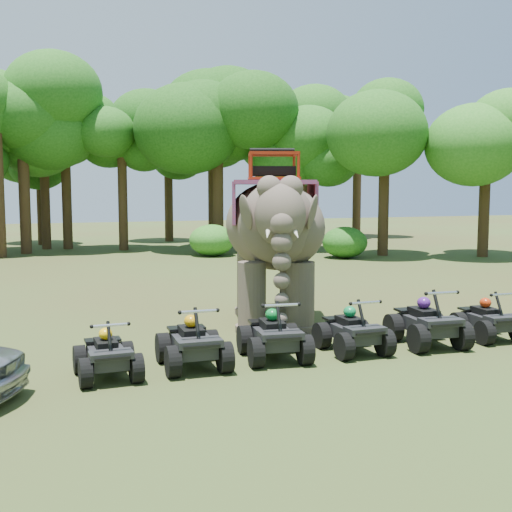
{
  "coord_description": "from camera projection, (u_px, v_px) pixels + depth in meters",
  "views": [
    {
      "loc": [
        -5.27,
        -13.44,
        3.55
      ],
      "look_at": [
        0.0,
        1.2,
        1.9
      ],
      "focal_mm": 45.0,
      "sensor_mm": 36.0,
      "label": 1
    }
  ],
  "objects": [
    {
      "name": "tree_33",
      "position": [
        357.0,
        170.0,
        45.05
      ],
      "size": [
        6.75,
        6.75,
        9.64
      ],
      "primitive_type": null,
      "color": "#195114",
      "rests_on": "ground"
    },
    {
      "name": "tree_32",
      "position": [
        45.0,
        184.0,
        37.13
      ],
      "size": [
        5.3,
        5.3,
        7.58
      ],
      "primitive_type": null,
      "color": "#195114",
      "rests_on": "ground"
    },
    {
      "name": "tree_2",
      "position": [
        301.0,
        184.0,
        36.19
      ],
      "size": [
        5.29,
        5.29,
        7.56
      ],
      "primitive_type": null,
      "color": "#195114",
      "rests_on": "ground"
    },
    {
      "name": "atv_2",
      "position": [
        274.0,
        329.0,
        13.32
      ],
      "size": [
        1.46,
        1.87,
        1.28
      ],
      "primitive_type": null,
      "rotation": [
        0.0,
        0.0,
        -0.12
      ],
      "color": "black",
      "rests_on": "ground"
    },
    {
      "name": "atv_3",
      "position": [
        353.0,
        325.0,
        13.87
      ],
      "size": [
        1.2,
        1.65,
        1.22
      ],
      "primitive_type": null,
      "rotation": [
        0.0,
        0.0,
        0.0
      ],
      "color": "black",
      "rests_on": "ground"
    },
    {
      "name": "tree_31",
      "position": [
        66.0,
        177.0,
        37.21
      ],
      "size": [
        5.84,
        5.84,
        8.34
      ],
      "primitive_type": null,
      "color": "#195114",
      "rests_on": "ground"
    },
    {
      "name": "tree_1",
      "position": [
        212.0,
        182.0,
        38.92
      ],
      "size": [
        5.49,
        5.49,
        7.84
      ],
      "primitive_type": null,
      "color": "#195114",
      "rests_on": "ground"
    },
    {
      "name": "atv_4",
      "position": [
        427.0,
        316.0,
        14.48
      ],
      "size": [
        1.46,
        1.9,
        1.34
      ],
      "primitive_type": null,
      "rotation": [
        0.0,
        0.0,
        -0.08
      ],
      "color": "black",
      "rests_on": "ground"
    },
    {
      "name": "tree_4",
      "position": [
        485.0,
        174.0,
        32.9
      ],
      "size": [
        5.97,
        5.97,
        8.53
      ],
      "primitive_type": null,
      "color": "#195114",
      "rests_on": "ground"
    },
    {
      "name": "tree_40",
      "position": [
        289.0,
        172.0,
        43.02
      ],
      "size": [
        6.49,
        6.49,
        9.27
      ],
      "primitive_type": null,
      "color": "#195114",
      "rests_on": "ground"
    },
    {
      "name": "tree_30",
      "position": [
        308.0,
        180.0,
        44.14
      ],
      "size": [
        5.79,
        5.79,
        8.26
      ],
      "primitive_type": null,
      "color": "#195114",
      "rests_on": "ground"
    },
    {
      "name": "tree_34",
      "position": [
        168.0,
        178.0,
        42.6
      ],
      "size": [
        5.94,
        5.94,
        8.49
      ],
      "primitive_type": null,
      "color": "#195114",
      "rests_on": "ground"
    },
    {
      "name": "atv_1",
      "position": [
        193.0,
        336.0,
        12.69
      ],
      "size": [
        1.31,
        1.76,
        1.28
      ],
      "primitive_type": null,
      "rotation": [
        0.0,
        0.0,
        -0.03
      ],
      "color": "black",
      "rests_on": "ground"
    },
    {
      "name": "tree_25",
      "position": [
        23.0,
        164.0,
        34.37
      ],
      "size": [
        6.78,
        6.78,
        9.69
      ],
      "primitive_type": null,
      "color": "#195114",
      "rests_on": "ground"
    },
    {
      "name": "elephant",
      "position": [
        273.0,
        236.0,
        16.83
      ],
      "size": [
        3.95,
        5.94,
        4.59
      ],
      "primitive_type": null,
      "rotation": [
        0.0,
        0.0,
        -0.31
      ],
      "color": "brown",
      "rests_on": "ground"
    },
    {
      "name": "tree_37",
      "position": [
        218.0,
        162.0,
        35.95
      ],
      "size": [
        7.02,
        7.02,
        10.02
      ],
      "primitive_type": null,
      "color": "#195114",
      "rests_on": "ground"
    },
    {
      "name": "tree_3",
      "position": [
        384.0,
        175.0,
        33.58
      ],
      "size": [
        5.91,
        5.91,
        8.44
      ],
      "primitive_type": null,
      "color": "#195114",
      "rests_on": "ground"
    },
    {
      "name": "tree_38",
      "position": [
        40.0,
        187.0,
        40.05
      ],
      "size": [
        5.09,
        5.09,
        7.27
      ],
      "primitive_type": null,
      "color": "#195114",
      "rests_on": "ground"
    },
    {
      "name": "atv_0",
      "position": [
        107.0,
        348.0,
        12.0
      ],
      "size": [
        1.16,
        1.57,
        1.14
      ],
      "primitive_type": null,
      "rotation": [
        0.0,
        0.0,
        0.03
      ],
      "color": "black",
      "rests_on": "ground"
    },
    {
      "name": "ground",
      "position": [
        274.0,
        343.0,
        14.73
      ],
      "size": [
        110.0,
        110.0,
        0.0
      ],
      "primitive_type": "plane",
      "color": "#47381E",
      "rests_on": "ground"
    },
    {
      "name": "tree_0",
      "position": [
        122.0,
        183.0,
        36.51
      ],
      "size": [
        5.37,
        5.37,
        7.67
      ],
      "primitive_type": null,
      "color": "#195114",
      "rests_on": "ground"
    },
    {
      "name": "atv_5",
      "position": [
        489.0,
        314.0,
        15.13
      ],
      "size": [
        1.25,
        1.66,
        1.18
      ],
      "primitive_type": null,
      "rotation": [
        0.0,
        0.0,
        -0.06
      ],
      "color": "black",
      "rests_on": "ground"
    }
  ]
}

